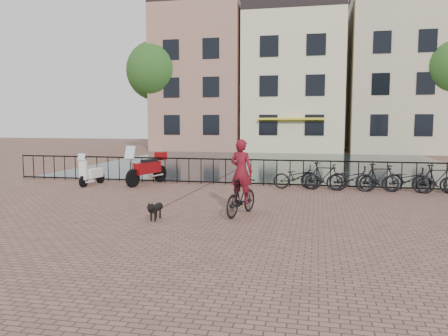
% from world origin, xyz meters
% --- Properties ---
extents(ground, '(100.00, 100.00, 0.00)m').
position_xyz_m(ground, '(0.00, 0.00, 0.00)').
color(ground, brown).
rests_on(ground, ground).
extents(canal_water, '(20.00, 20.00, 0.00)m').
position_xyz_m(canal_water, '(0.00, 17.30, 0.00)').
color(canal_water, black).
rests_on(canal_water, ground).
extents(railing, '(20.00, 0.05, 1.02)m').
position_xyz_m(railing, '(0.00, 8.00, 0.50)').
color(railing, black).
rests_on(railing, ground).
extents(canal_house_left, '(7.50, 9.00, 12.80)m').
position_xyz_m(canal_house_left, '(-7.50, 30.00, 6.40)').
color(canal_house_left, '#966957').
rests_on(canal_house_left, ground).
extents(canal_house_mid, '(8.00, 9.50, 11.80)m').
position_xyz_m(canal_house_mid, '(0.50, 30.00, 5.90)').
color(canal_house_mid, beige).
rests_on(canal_house_mid, ground).
extents(canal_house_right, '(7.00, 9.00, 13.30)m').
position_xyz_m(canal_house_right, '(8.50, 30.00, 6.65)').
color(canal_house_right, tan).
rests_on(canal_house_right, ground).
extents(tree_far_left, '(5.04, 5.04, 9.27)m').
position_xyz_m(tree_far_left, '(-11.00, 27.00, 6.73)').
color(tree_far_left, black).
rests_on(tree_far_left, ground).
extents(cyclist, '(0.96, 1.79, 2.35)m').
position_xyz_m(cyclist, '(0.56, 2.56, 0.89)').
color(cyclist, black).
rests_on(cyclist, ground).
extents(dog, '(0.26, 0.72, 0.48)m').
position_xyz_m(dog, '(-1.46, 1.58, 0.24)').
color(dog, black).
rests_on(dog, ground).
extents(motorcycle, '(1.16, 2.29, 1.60)m').
position_xyz_m(motorcycle, '(-4.04, 7.40, 0.80)').
color(motorcycle, maroon).
rests_on(motorcycle, ground).
extents(scooter, '(0.55, 1.44, 1.30)m').
position_xyz_m(scooter, '(-6.06, 6.78, 0.65)').
color(scooter, white).
rests_on(scooter, ground).
extents(parked_bike_0, '(1.73, 0.63, 0.90)m').
position_xyz_m(parked_bike_0, '(1.80, 7.40, 0.45)').
color(parked_bike_0, black).
rests_on(parked_bike_0, ground).
extents(parked_bike_1, '(1.71, 0.68, 1.00)m').
position_xyz_m(parked_bike_1, '(2.75, 7.40, 0.50)').
color(parked_bike_1, black).
rests_on(parked_bike_1, ground).
extents(parked_bike_2, '(1.72, 0.62, 0.90)m').
position_xyz_m(parked_bike_2, '(3.70, 7.40, 0.45)').
color(parked_bike_2, black).
rests_on(parked_bike_2, ground).
extents(parked_bike_3, '(1.72, 0.75, 1.00)m').
position_xyz_m(parked_bike_3, '(4.65, 7.40, 0.50)').
color(parked_bike_3, black).
rests_on(parked_bike_3, ground).
extents(parked_bike_4, '(1.77, 0.78, 0.90)m').
position_xyz_m(parked_bike_4, '(5.60, 7.40, 0.45)').
color(parked_bike_4, black).
rests_on(parked_bike_4, ground).
extents(parked_bike_5, '(1.69, 0.57, 1.00)m').
position_xyz_m(parked_bike_5, '(6.55, 7.40, 0.50)').
color(parked_bike_5, black).
rests_on(parked_bike_5, ground).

